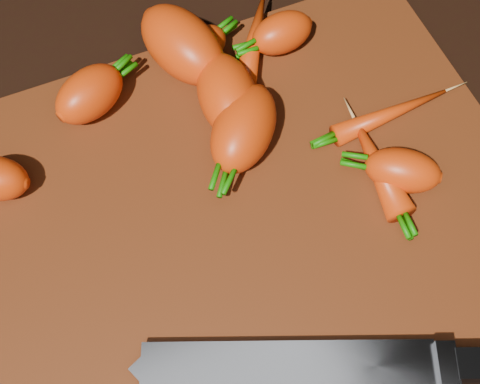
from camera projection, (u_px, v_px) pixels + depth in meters
name	position (u px, v px, depth m)	size (l,w,h in m)	color
ground	(244.00, 219.00, 0.60)	(2.00, 2.00, 0.01)	black
cutting_board	(244.00, 214.00, 0.59)	(0.50, 0.40, 0.01)	#51230D
carrot_0	(89.00, 94.00, 0.61)	(0.07, 0.05, 0.05)	red
carrot_2	(182.00, 45.00, 0.63)	(0.10, 0.06, 0.06)	red
carrot_3	(228.00, 96.00, 0.61)	(0.09, 0.05, 0.05)	red
carrot_4	(282.00, 33.00, 0.65)	(0.06, 0.04, 0.04)	red
carrot_5	(202.00, 47.00, 0.64)	(0.05, 0.04, 0.04)	red
carrot_6	(403.00, 170.00, 0.58)	(0.07, 0.04, 0.04)	red
carrot_7	(253.00, 43.00, 0.65)	(0.12, 0.03, 0.03)	red
carrot_8	(391.00, 113.00, 0.62)	(0.12, 0.02, 0.02)	red
carrot_9	(377.00, 165.00, 0.59)	(0.10, 0.03, 0.03)	red
carrot_10	(244.00, 128.00, 0.59)	(0.09, 0.05, 0.05)	red
knife	(318.00, 367.00, 0.51)	(0.36, 0.17, 0.02)	gray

